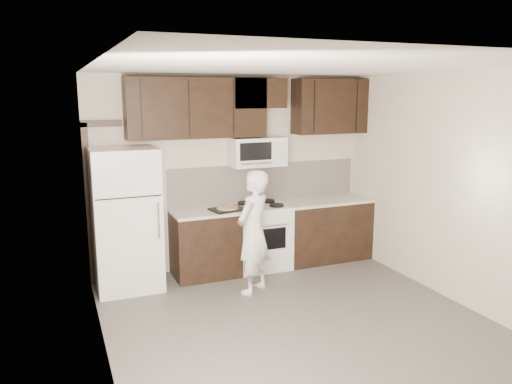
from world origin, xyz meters
TOP-DOWN VIEW (x-y plane):
  - floor at (0.00, 0.00)m, footprint 4.50×4.50m
  - back_wall at (0.00, 2.25)m, footprint 4.00×0.00m
  - ceiling at (0.00, 0.00)m, footprint 4.50×4.50m
  - counter_run at (0.60, 1.94)m, footprint 2.95×0.64m
  - stove at (0.30, 1.94)m, footprint 0.76×0.66m
  - backsplash at (0.50, 2.24)m, footprint 2.90×0.02m
  - upper_cabinets at (0.21, 2.08)m, footprint 3.48×0.35m
  - microwave at (0.30, 2.06)m, footprint 0.76×0.42m
  - refrigerator at (-1.55, 1.89)m, footprint 0.80×0.76m
  - door_trim at (-1.92, 2.21)m, footprint 0.50×0.08m
  - saucepan at (0.12, 1.79)m, footprint 0.27×0.16m
  - baking_tray at (-0.22, 1.84)m, footprint 0.49×0.40m
  - pizza at (-0.22, 1.84)m, footprint 0.35×0.35m
  - person at (-0.13, 1.15)m, footprint 0.67×0.63m

SIDE VIEW (x-z plane):
  - floor at x=0.00m, z-range 0.00..0.00m
  - counter_run at x=0.60m, z-range 0.00..0.91m
  - stove at x=0.30m, z-range -0.01..0.93m
  - person at x=-0.13m, z-range 0.00..1.55m
  - refrigerator at x=-1.55m, z-range 0.00..1.80m
  - baking_tray at x=-0.22m, z-range 0.91..0.93m
  - pizza at x=-0.22m, z-range 0.93..0.95m
  - saucepan at x=0.12m, z-range 0.90..1.05m
  - backsplash at x=0.50m, z-range 0.91..1.45m
  - door_trim at x=-1.92m, z-range 0.19..2.31m
  - back_wall at x=0.00m, z-range -0.65..3.35m
  - microwave at x=0.30m, z-range 1.45..1.85m
  - upper_cabinets at x=0.21m, z-range 1.89..2.67m
  - ceiling at x=0.00m, z-range 2.70..2.70m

